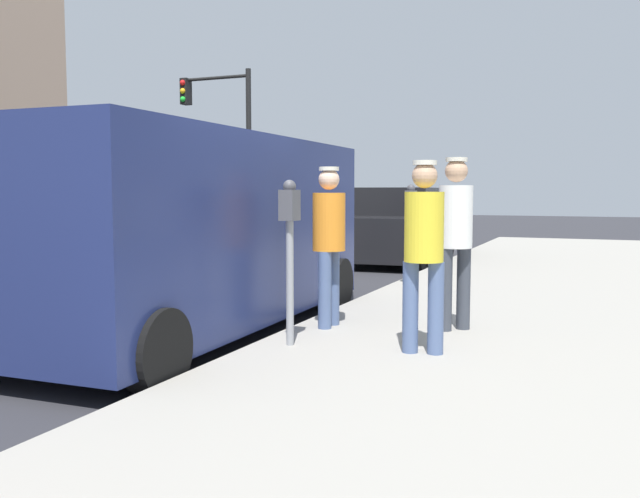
{
  "coord_description": "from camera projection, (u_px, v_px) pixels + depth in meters",
  "views": [
    {
      "loc": [
        3.99,
        -5.56,
        1.56
      ],
      "look_at": [
        1.65,
        0.0,
        1.05
      ],
      "focal_mm": 37.92,
      "sensor_mm": 36.0,
      "label": 1
    }
  ],
  "objects": [
    {
      "name": "parked_van",
      "position": [
        191.0,
        229.0,
        7.35
      ],
      "size": [
        2.25,
        5.25,
        2.15
      ],
      "color": "navy",
      "rests_on": "ground"
    },
    {
      "name": "traffic_light_corner",
      "position": [
        224.0,
        127.0,
        20.48
      ],
      "size": [
        2.48,
        0.42,
        5.2
      ],
      "color": "black",
      "rests_on": "ground"
    },
    {
      "name": "parking_meter_near",
      "position": [
        290.0,
        234.0,
        6.15
      ],
      "size": [
        0.14,
        0.18,
        1.52
      ],
      "color": "gray",
      "rests_on": "sidewalk_slab"
    },
    {
      "name": "ground_plane",
      "position": [
        169.0,
        348.0,
        6.78
      ],
      "size": [
        80.0,
        80.0,
        0.0
      ],
      "primitive_type": "plane",
      "color": "#2D2D33"
    },
    {
      "name": "parked_sedan_ahead",
      "position": [
        397.0,
        228.0,
        15.03
      ],
      "size": [
        2.1,
        4.47,
        1.65
      ],
      "color": "black",
      "rests_on": "ground"
    },
    {
      "name": "pedestrian_in_white",
      "position": [
        455.0,
        231.0,
        6.84
      ],
      "size": [
        0.34,
        0.34,
        1.75
      ],
      "color": "#383D47",
      "rests_on": "sidewalk_slab"
    },
    {
      "name": "pedestrian_in_yellow",
      "position": [
        424.0,
        244.0,
        5.84
      ],
      "size": [
        0.36,
        0.34,
        1.68
      ],
      "color": "#4C608C",
      "rests_on": "sidewalk_slab"
    },
    {
      "name": "sidewalk_slab",
      "position": [
        532.0,
        377.0,
        5.42
      ],
      "size": [
        5.0,
        32.0,
        0.15
      ],
      "primitive_type": "cube",
      "color": "#9E998E",
      "rests_on": "ground"
    },
    {
      "name": "parking_meter_far",
      "position": [
        411.0,
        217.0,
        10.0
      ],
      "size": [
        0.14,
        0.18,
        1.52
      ],
      "color": "gray",
      "rests_on": "sidewalk_slab"
    },
    {
      "name": "pedestrian_in_orange",
      "position": [
        329.0,
        236.0,
        7.01
      ],
      "size": [
        0.34,
        0.36,
        1.67
      ],
      "color": "#4C608C",
      "rests_on": "sidewalk_slab"
    }
  ]
}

